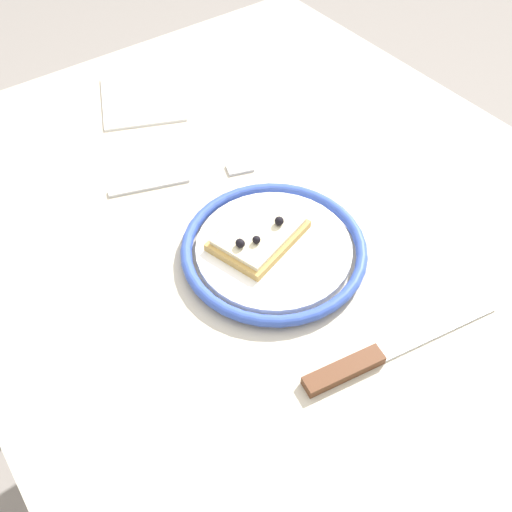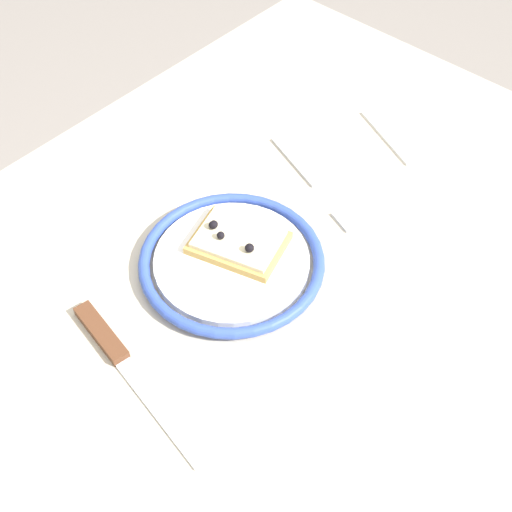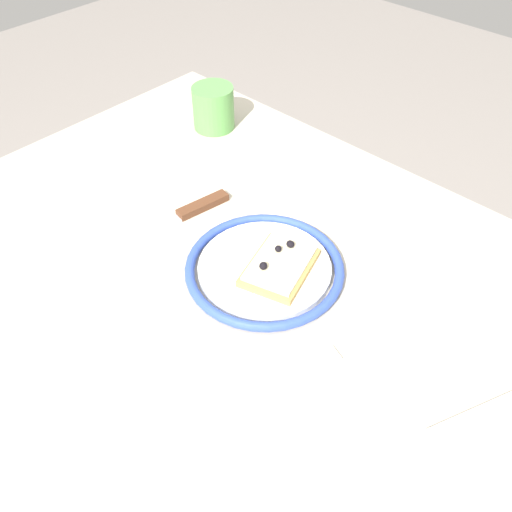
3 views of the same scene
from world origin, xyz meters
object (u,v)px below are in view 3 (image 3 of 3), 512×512
object	(u,v)px
pizza_slice_near	(279,266)
knife	(186,213)
plate	(264,268)
cup	(213,108)
dining_table	(243,336)
fork	(378,334)

from	to	relation	value
pizza_slice_near	knife	size ratio (longest dim) A/B	0.53
plate	cup	world-z (taller)	cup
knife	cup	bearing A→B (deg)	-53.58
dining_table	knife	bearing A→B (deg)	-16.99
fork	dining_table	bearing A→B (deg)	19.71
pizza_slice_near	fork	world-z (taller)	pizza_slice_near
plate	fork	bearing A→B (deg)	-174.23
pizza_slice_near	fork	size ratio (longest dim) A/B	0.65
dining_table	plate	bearing A→B (deg)	-89.27
pizza_slice_near	cup	size ratio (longest dim) A/B	1.57
pizza_slice_near	cup	distance (m)	0.42
pizza_slice_near	knife	distance (m)	0.20
plate	fork	world-z (taller)	plate
plate	pizza_slice_near	xyz separation A→B (m)	(-0.02, -0.01, 0.01)
dining_table	cup	world-z (taller)	cup
dining_table	fork	xyz separation A→B (m)	(-0.18, -0.06, 0.10)
plate	cup	distance (m)	0.41
pizza_slice_near	cup	bearing A→B (deg)	-31.22
knife	fork	world-z (taller)	knife
plate	knife	bearing A→B (deg)	-2.52
plate	knife	distance (m)	0.18
plate	pizza_slice_near	size ratio (longest dim) A/B	1.76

